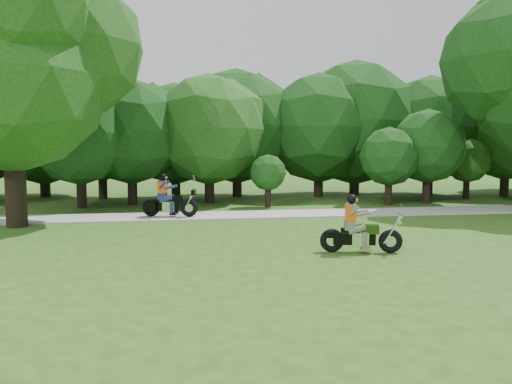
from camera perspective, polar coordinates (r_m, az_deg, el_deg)
name	(u,v)px	position (r m, az deg, el deg)	size (l,w,h in m)	color
ground	(391,257)	(12.71, 15.20, -7.23)	(100.00, 100.00, 0.00)	#294E16
walkway	(306,214)	(20.15, 5.78, -2.46)	(60.00, 2.20, 0.06)	#9C9C97
tree_line	(271,129)	(26.59, 1.74, 7.26)	(39.45, 12.23, 7.54)	black
big_tree_west	(12,55)	(19.17, -26.10, 13.84)	(8.64, 6.56, 9.96)	black
chopper_motorcycle	(357,231)	(12.99, 11.48, -4.41)	(2.07, 0.84, 1.50)	black
touring_motorcycle	(166,201)	(19.21, -10.21, -1.01)	(2.13, 0.99, 1.64)	black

